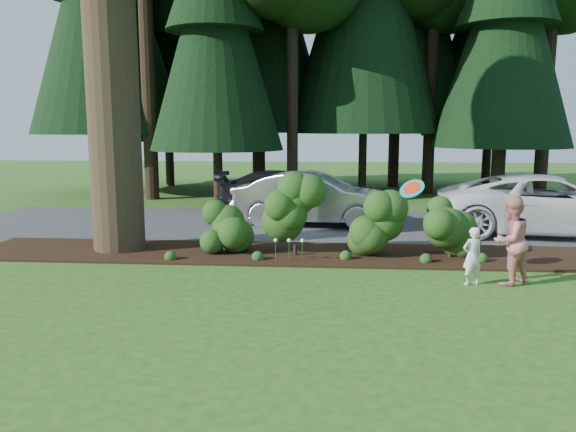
% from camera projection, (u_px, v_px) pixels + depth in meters
% --- Properties ---
extents(ground, '(80.00, 80.00, 0.00)m').
position_uv_depth(ground, '(295.00, 295.00, 10.25)').
color(ground, '#254F16').
rests_on(ground, ground).
extents(mulch_bed, '(16.00, 2.50, 0.05)m').
position_uv_depth(mulch_bed, '(304.00, 254.00, 13.44)').
color(mulch_bed, black).
rests_on(mulch_bed, ground).
extents(driveway, '(22.00, 6.00, 0.03)m').
position_uv_depth(driveway, '(311.00, 224.00, 17.63)').
color(driveway, '#38383A').
rests_on(driveway, ground).
extents(shrub_row, '(6.53, 1.60, 1.61)m').
position_uv_depth(shrub_row, '(337.00, 223.00, 13.15)').
color(shrub_row, '#1F4214').
rests_on(shrub_row, ground).
extents(lily_cluster, '(0.69, 0.09, 0.57)m').
position_uv_depth(lily_cluster, '(289.00, 241.00, 12.56)').
color(lily_cluster, '#1F4214').
rests_on(lily_cluster, ground).
extents(car_silver_wagon, '(5.13, 2.40, 1.63)m').
position_uv_depth(car_silver_wagon, '(314.00, 199.00, 17.28)').
color(car_silver_wagon, '#B0AFB4').
rests_on(car_silver_wagon, driveway).
extents(car_white_suv, '(6.31, 3.35, 1.69)m').
position_uv_depth(car_white_suv, '(549.00, 205.00, 15.75)').
color(car_white_suv, silver).
rests_on(car_white_suv, driveway).
extents(car_dark_suv, '(5.26, 2.51, 1.48)m').
position_uv_depth(car_dark_suv, '(289.00, 192.00, 19.84)').
color(car_dark_suv, black).
rests_on(car_dark_suv, driveway).
extents(child, '(0.49, 0.41, 1.14)m').
position_uv_depth(child, '(472.00, 256.00, 10.82)').
color(child, silver).
rests_on(child, ground).
extents(adult, '(1.06, 1.03, 1.73)m').
position_uv_depth(adult, '(510.00, 241.00, 10.81)').
color(adult, red).
rests_on(adult, ground).
extents(frisbee, '(0.58, 0.45, 0.48)m').
position_uv_depth(frisbee, '(412.00, 188.00, 11.10)').
color(frisbee, teal).
rests_on(frisbee, ground).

